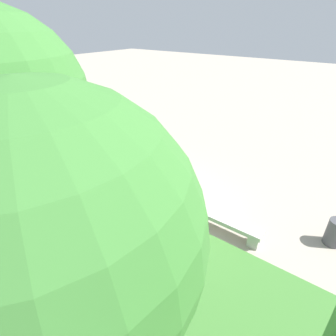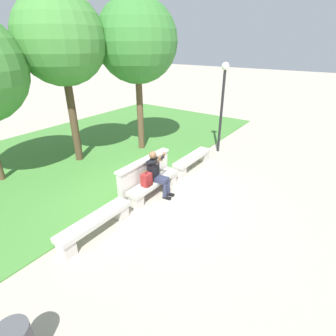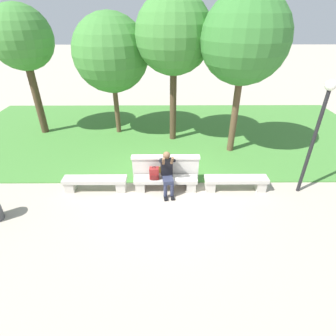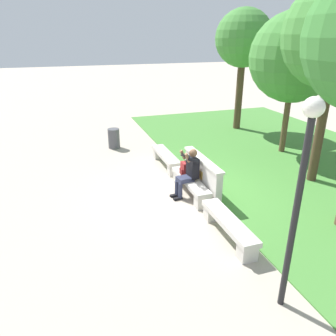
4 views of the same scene
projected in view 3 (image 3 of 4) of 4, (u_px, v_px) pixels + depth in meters
name	position (u px, v px, depth m)	size (l,w,h in m)	color
ground_plane	(166.00, 190.00, 8.20)	(80.00, 80.00, 0.00)	#B2A593
grass_strip	(166.00, 133.00, 11.94)	(18.26, 8.00, 0.03)	#478438
bench_main	(95.00, 182.00, 8.04)	(1.93, 0.40, 0.45)	beige
bench_near	(166.00, 182.00, 8.05)	(1.93, 0.40, 0.45)	beige
bench_mid	(236.00, 182.00, 8.06)	(1.93, 0.40, 0.45)	beige
backrest_wall_with_plaque	(166.00, 170.00, 8.23)	(2.10, 0.24, 1.01)	beige
person_photographer	(167.00, 171.00, 7.76)	(0.51, 0.76, 1.32)	black
backpack	(154.00, 173.00, 7.85)	(0.28, 0.24, 0.43)	maroon
tree_behind_wall	(174.00, 35.00, 9.36)	(2.79, 2.79, 5.47)	#4C3826
tree_left_background	(245.00, 40.00, 8.43)	(2.89, 2.89, 5.47)	brown
tree_right_background	(22.00, 39.00, 10.06)	(2.40, 2.40, 5.11)	#4C3826
tree_far_back	(111.00, 54.00, 10.34)	(3.00, 3.00, 4.85)	brown
lamp_post	(319.00, 123.00, 7.01)	(0.28, 0.28, 3.37)	black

